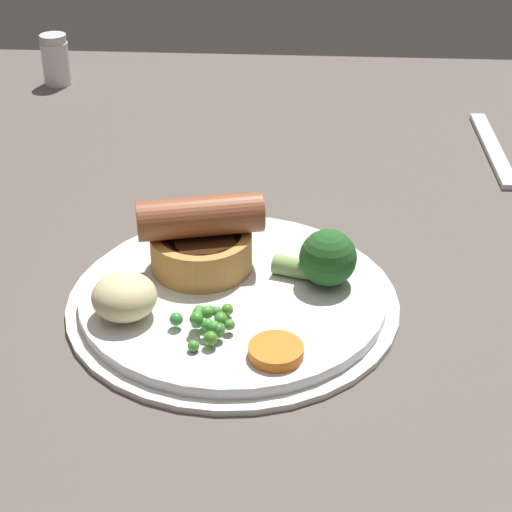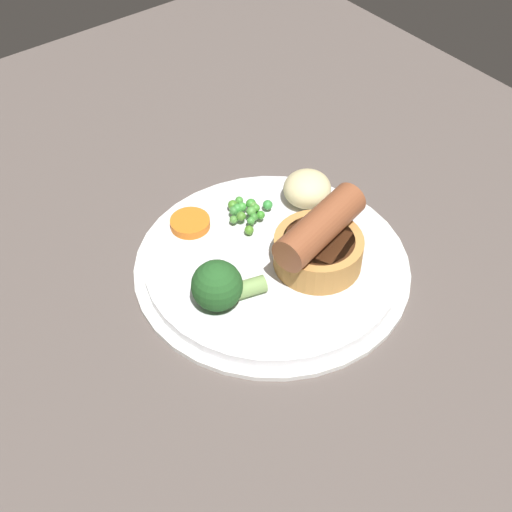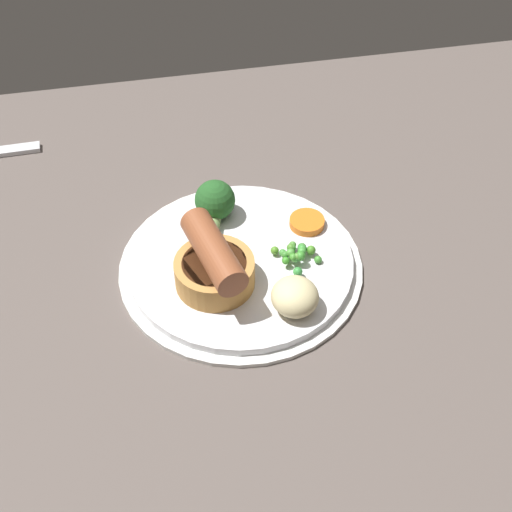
{
  "view_description": "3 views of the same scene",
  "coord_description": "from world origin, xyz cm",
  "px_view_note": "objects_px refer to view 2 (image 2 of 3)",
  "views": [
    {
      "loc": [
        58.13,
        7.19,
        40.28
      ],
      "look_at": [
        3.01,
        3.65,
        6.46
      ],
      "focal_mm": 60.0,
      "sensor_mm": 36.0,
      "label": 1
    },
    {
      "loc": [
        -30.25,
        30.81,
        50.4
      ],
      "look_at": [
        4.65,
        3.83,
        5.6
      ],
      "focal_mm": 50.0,
      "sensor_mm": 36.0,
      "label": 2
    },
    {
      "loc": [
        -3.7,
        -47.88,
        57.3
      ],
      "look_at": [
        5.97,
        0.79,
        5.81
      ],
      "focal_mm": 50.0,
      "sensor_mm": 36.0,
      "label": 3
    }
  ],
  "objects_px": {
    "pea_pile": "(247,211)",
    "potato_chunk_0": "(307,189)",
    "carrot_slice_2": "(190,223)",
    "dinner_plate": "(272,263)",
    "broccoli_floret_near": "(219,286)",
    "sausage_pudding": "(319,243)"
  },
  "relations": [
    {
      "from": "potato_chunk_0",
      "to": "broccoli_floret_near",
      "type": "bearing_deg",
      "value": 110.79
    },
    {
      "from": "dinner_plate",
      "to": "sausage_pudding",
      "type": "bearing_deg",
      "value": -138.49
    },
    {
      "from": "dinner_plate",
      "to": "pea_pile",
      "type": "height_order",
      "value": "pea_pile"
    },
    {
      "from": "dinner_plate",
      "to": "carrot_slice_2",
      "type": "xyz_separation_m",
      "value": [
        0.08,
        0.04,
        0.01
      ]
    },
    {
      "from": "dinner_plate",
      "to": "broccoli_floret_near",
      "type": "relative_size",
      "value": 3.87
    },
    {
      "from": "dinner_plate",
      "to": "pea_pile",
      "type": "xyz_separation_m",
      "value": [
        0.06,
        -0.01,
        0.02
      ]
    },
    {
      "from": "potato_chunk_0",
      "to": "dinner_plate",
      "type": "bearing_deg",
      "value": 117.75
    },
    {
      "from": "dinner_plate",
      "to": "carrot_slice_2",
      "type": "height_order",
      "value": "carrot_slice_2"
    },
    {
      "from": "sausage_pudding",
      "to": "pea_pile",
      "type": "distance_m",
      "value": 0.09
    },
    {
      "from": "broccoli_floret_near",
      "to": "potato_chunk_0",
      "type": "distance_m",
      "value": 0.15
    },
    {
      "from": "potato_chunk_0",
      "to": "carrot_slice_2",
      "type": "distance_m",
      "value": 0.12
    },
    {
      "from": "sausage_pudding",
      "to": "potato_chunk_0",
      "type": "bearing_deg",
      "value": -137.61
    },
    {
      "from": "pea_pile",
      "to": "broccoli_floret_near",
      "type": "distance_m",
      "value": 0.11
    },
    {
      "from": "broccoli_floret_near",
      "to": "pea_pile",
      "type": "bearing_deg",
      "value": -123.15
    },
    {
      "from": "dinner_plate",
      "to": "pea_pile",
      "type": "bearing_deg",
      "value": -13.19
    },
    {
      "from": "pea_pile",
      "to": "potato_chunk_0",
      "type": "relative_size",
      "value": 1.06
    },
    {
      "from": "pea_pile",
      "to": "carrot_slice_2",
      "type": "distance_m",
      "value": 0.05
    },
    {
      "from": "potato_chunk_0",
      "to": "carrot_slice_2",
      "type": "relative_size",
      "value": 1.24
    },
    {
      "from": "dinner_plate",
      "to": "pea_pile",
      "type": "relative_size",
      "value": 5.09
    },
    {
      "from": "sausage_pudding",
      "to": "carrot_slice_2",
      "type": "xyz_separation_m",
      "value": [
        0.11,
        0.06,
        -0.02
      ]
    },
    {
      "from": "pea_pile",
      "to": "carrot_slice_2",
      "type": "xyz_separation_m",
      "value": [
        0.02,
        0.05,
        -0.01
      ]
    },
    {
      "from": "pea_pile",
      "to": "potato_chunk_0",
      "type": "distance_m",
      "value": 0.06
    }
  ]
}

